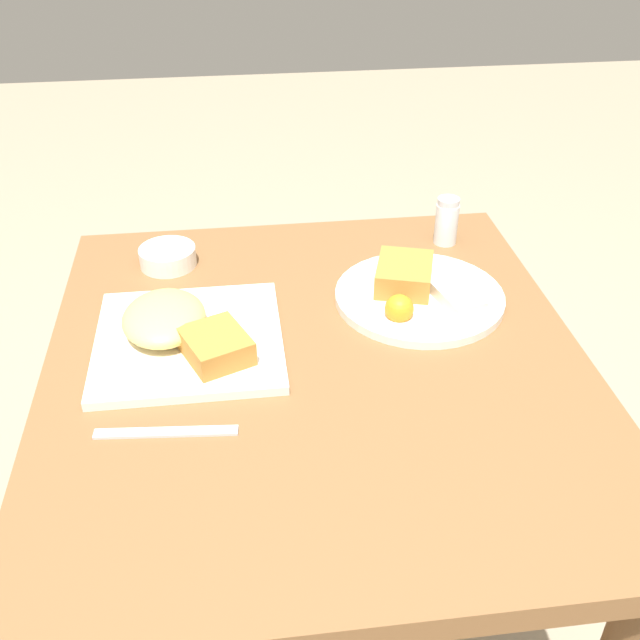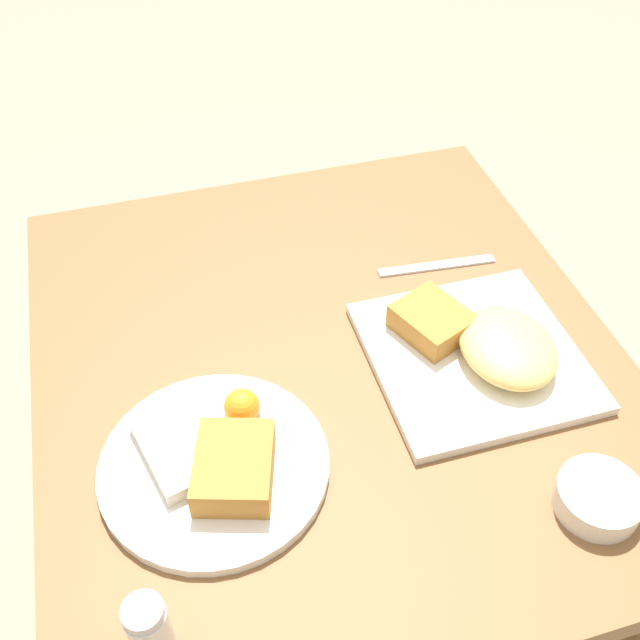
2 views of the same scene
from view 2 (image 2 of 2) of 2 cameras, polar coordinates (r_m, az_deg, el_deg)
The scene contains 7 objects.
ground_plane at distance 1.61m, azimuth 0.50°, elevation -20.48°, with size 8.00×8.00×0.00m, color gray.
dining_table at distance 1.07m, azimuth 0.71°, elevation -6.43°, with size 0.85×0.76×0.73m.
plate_square_near at distance 1.00m, azimuth 12.15°, elevation -2.10°, with size 0.27×0.27×0.06m.
plate_oval_far at distance 0.88m, azimuth -7.87°, elevation -10.64°, with size 0.27×0.27×0.05m.
sauce_ramekin at distance 0.90m, azimuth 20.45°, elevation -12.55°, with size 0.10×0.10×0.03m.
salt_shaker at distance 0.77m, azimuth -12.79°, elevation -22.16°, with size 0.04×0.04×0.09m.
butter_knife at distance 1.13m, azimuth 8.87°, elevation 4.11°, with size 0.03×0.18×0.00m.
Camera 2 is at (-0.64, 0.20, 1.46)m, focal length 42.00 mm.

